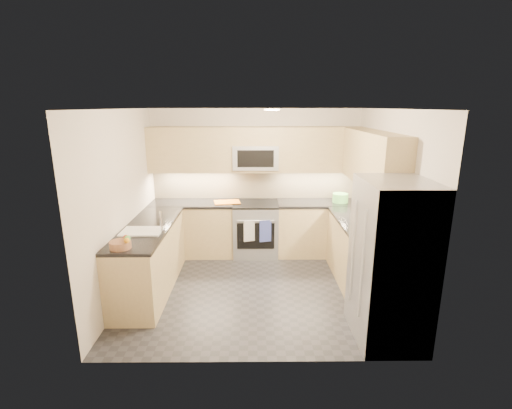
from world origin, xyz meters
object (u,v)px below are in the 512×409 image
at_px(refrigerator, 391,262).
at_px(utensil_bowl, 340,198).
at_px(gas_range, 256,229).
at_px(microwave, 255,157).
at_px(fruit_basket, 120,245).
at_px(cutting_board, 227,202).

height_order(refrigerator, utensil_bowl, refrigerator).
relative_size(gas_range, utensil_bowl, 3.46).
xyz_separation_m(microwave, fruit_basket, (-1.58, -2.23, -0.72)).
distance_m(refrigerator, utensil_bowl, 2.44).
xyz_separation_m(microwave, cutting_board, (-0.49, -0.12, -0.75)).
height_order(refrigerator, cutting_board, refrigerator).
xyz_separation_m(microwave, refrigerator, (1.45, -2.55, -0.80)).
distance_m(utensil_bowl, fruit_basket, 3.69).
height_order(gas_range, microwave, microwave).
xyz_separation_m(utensil_bowl, fruit_basket, (-3.03, -2.11, -0.03)).
relative_size(microwave, fruit_basket, 3.10).
distance_m(gas_range, fruit_basket, 2.68).
distance_m(gas_range, utensil_bowl, 1.56).
bearing_deg(gas_range, microwave, 90.00).
distance_m(gas_range, refrigerator, 2.86).
distance_m(gas_range, cutting_board, 0.69).
bearing_deg(cutting_board, utensil_bowl, 0.14).
height_order(gas_range, utensil_bowl, utensil_bowl).
bearing_deg(cutting_board, gas_range, -0.42).
bearing_deg(fruit_basket, utensil_bowl, 34.86).
relative_size(utensil_bowl, fruit_basket, 1.08).
xyz_separation_m(gas_range, fruit_basket, (-1.58, -2.10, 0.53)).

